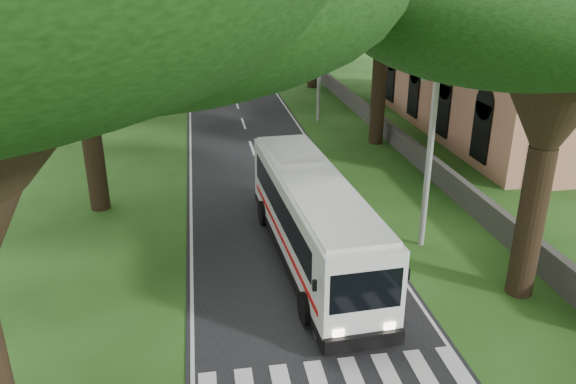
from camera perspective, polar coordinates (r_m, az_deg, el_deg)
name	(u,v)px	position (r m, az deg, el deg)	size (l,w,h in m)	color
ground	(321,350)	(17.40, 3.42, -15.71)	(140.00, 140.00, 0.00)	#1F4814
road	(245,127)	(39.96, -4.41, 6.57)	(8.00, 120.00, 0.04)	black
property_wall	(372,118)	(40.59, 8.56, 7.49)	(0.35, 50.00, 1.20)	#383533
church	(515,58)	(41.19, 22.11, 12.50)	(14.00, 24.00, 11.60)	#E78A70
pole_near	(430,147)	(22.21, 14.26, 4.45)	(1.60, 0.24, 8.00)	gray
pole_mid	(319,63)	(40.85, 3.18, 12.93)	(1.60, 0.24, 8.00)	gray
pole_far	(278,32)	(60.36, -1.02, 15.92)	(1.60, 0.24, 8.00)	gray
coach_bus	(312,217)	(21.15, 2.45, -2.51)	(3.26, 11.83, 3.45)	white
distant_car_a	(216,90)	(49.22, -7.36, 10.21)	(1.53, 3.80, 1.29)	#B7B7BC
distant_car_b	(205,64)	(63.44, -8.44, 12.76)	(1.26, 3.62, 1.19)	#212B4D
distant_car_c	(239,45)	(77.85, -5.04, 14.69)	(2.03, 4.99, 1.45)	maroon
pedestrian	(101,187)	(27.80, -18.51, 0.48)	(0.70, 0.46, 1.92)	black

